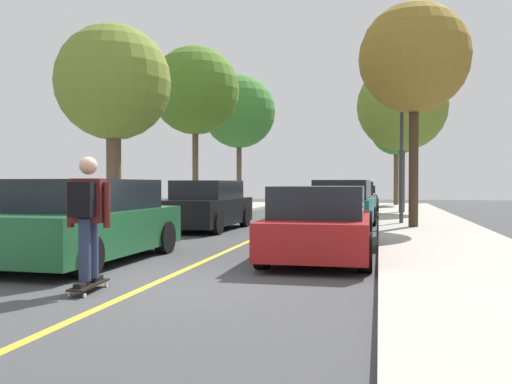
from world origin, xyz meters
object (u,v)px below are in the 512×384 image
(street_tree_left_far, at_px, (239,112))
(skateboard, at_px, (89,285))
(parked_car_right_near, at_px, (343,205))
(street_tree_left_nearest, at_px, (113,84))
(parked_car_right_farthest, at_px, (359,197))
(street_tree_right_nearest, at_px, (414,59))
(parked_car_left_nearest, at_px, (88,222))
(parked_car_right_far, at_px, (354,199))
(street_tree_left_near, at_px, (195,91))
(parked_car_left_near, at_px, (207,206))
(street_tree_right_near, at_px, (402,106))
(parked_car_right_nearest, at_px, (321,223))
(street_tree_right_far, at_px, (396,130))
(skateboarder, at_px, (87,212))
(streetlamp, at_px, (402,126))

(street_tree_left_far, distance_m, skateboard, 21.50)
(parked_car_right_near, height_order, street_tree_left_nearest, street_tree_left_nearest)
(parked_car_right_farthest, bearing_deg, street_tree_right_nearest, -81.75)
(parked_car_left_nearest, height_order, parked_car_right_far, parked_car_left_nearest)
(street_tree_right_nearest, bearing_deg, street_tree_left_near, 153.92)
(parked_car_right_near, height_order, street_tree_left_far, street_tree_left_far)
(parked_car_right_far, xyz_separation_m, street_tree_left_nearest, (-6.03, -10.31, 3.39))
(skateboard, bearing_deg, street_tree_left_nearest, 115.60)
(parked_car_left_near, xyz_separation_m, street_tree_right_nearest, (6.03, 0.79, 4.28))
(street_tree_left_near, xyz_separation_m, street_tree_right_near, (8.06, 4.20, -0.28))
(parked_car_right_nearest, relative_size, street_tree_right_nearest, 0.70)
(parked_car_left_near, relative_size, street_tree_right_far, 0.71)
(parked_car_right_far, distance_m, parked_car_right_farthest, 6.43)
(parked_car_right_near, xyz_separation_m, street_tree_right_far, (2.03, 15.83, 3.79))
(skateboarder, bearing_deg, parked_car_left_nearest, 120.44)
(street_tree_left_nearest, relative_size, street_tree_left_far, 0.81)
(streetlamp, bearing_deg, parked_car_left_near, -158.69)
(parked_car_right_near, relative_size, skateboarder, 2.52)
(skateboard, bearing_deg, parked_car_left_nearest, 120.75)
(street_tree_left_near, xyz_separation_m, streetlamp, (7.78, -2.49, -1.83))
(parked_car_right_far, height_order, street_tree_left_nearest, street_tree_left_nearest)
(street_tree_right_far, xyz_separation_m, streetlamp, (-0.28, -14.77, -1.31))
(parked_car_left_nearest, distance_m, parked_car_left_near, 6.75)
(parked_car_right_nearest, xyz_separation_m, street_tree_right_nearest, (2.03, 6.10, 4.34))
(parked_car_right_nearest, distance_m, skateboarder, 4.64)
(street_tree_left_far, relative_size, street_tree_right_far, 1.16)
(street_tree_left_near, bearing_deg, street_tree_right_nearest, -26.08)
(parked_car_right_farthest, relative_size, street_tree_left_far, 0.68)
(street_tree_right_nearest, bearing_deg, skateboarder, -114.88)
(skateboard, bearing_deg, parked_car_left_near, 98.78)
(parked_car_right_farthest, distance_m, street_tree_right_nearest, 14.81)
(parked_car_right_farthest, xyz_separation_m, street_tree_right_far, (2.03, 2.22, 3.88))
(street_tree_left_far, xyz_separation_m, street_tree_right_far, (8.06, 5.51, -0.57))
(parked_car_left_near, xyz_separation_m, parked_car_right_nearest, (4.00, -5.32, -0.06))
(parked_car_left_nearest, relative_size, parked_car_right_near, 1.03)
(street_tree_left_near, relative_size, street_tree_right_far, 1.13)
(parked_car_left_nearest, xyz_separation_m, parked_car_right_near, (3.99, 7.93, 0.02))
(street_tree_left_nearest, height_order, street_tree_right_far, street_tree_right_far)
(parked_car_left_nearest, distance_m, street_tree_left_far, 18.88)
(parked_car_right_farthest, xyz_separation_m, street_tree_left_near, (-6.03, -10.06, 4.40))
(street_tree_left_nearest, distance_m, street_tree_right_far, 20.60)
(parked_car_right_near, xyz_separation_m, street_tree_left_nearest, (-6.03, -3.12, 3.38))
(skateboard, bearing_deg, parked_car_right_far, 81.58)
(parked_car_left_near, xyz_separation_m, skateboarder, (1.41, -9.16, 0.31))
(parked_car_right_far, distance_m, street_tree_left_far, 8.08)
(parked_car_left_nearest, distance_m, skateboard, 2.83)
(parked_car_right_near, height_order, streetlamp, streetlamp)
(skateboard, xyz_separation_m, skateboarder, (0.00, -0.04, 0.94))
(skateboard, bearing_deg, skateboarder, -83.62)
(street_tree_right_near, bearing_deg, parked_car_right_nearest, -98.11)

